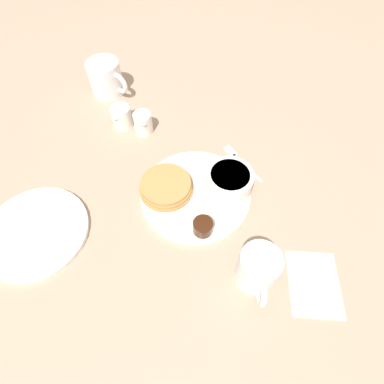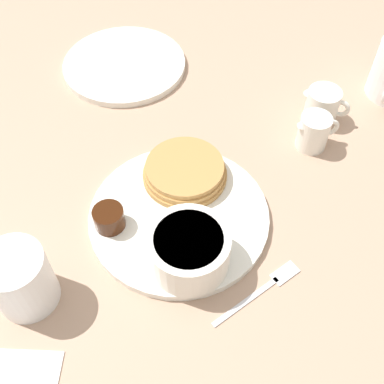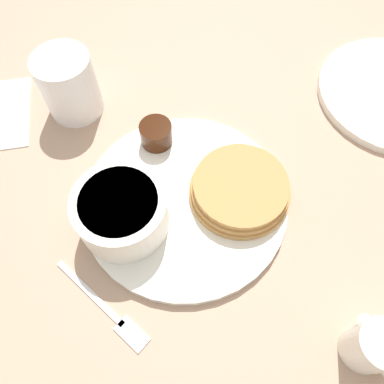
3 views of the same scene
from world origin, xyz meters
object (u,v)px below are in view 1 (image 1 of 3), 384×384
object	(u,v)px
plate	(195,194)
bowl	(229,181)
creamer_pitcher_far	(122,116)
creamer_pitcher_near	(143,123)
coffee_mug	(258,269)
fork	(239,159)
second_mug	(106,78)

from	to	relation	value
plate	bowl	size ratio (longest dim) A/B	2.40
plate	creamer_pitcher_far	size ratio (longest dim) A/B	3.26
bowl	creamer_pitcher_far	size ratio (longest dim) A/B	1.36
creamer_pitcher_near	plate	bearing A→B (deg)	41.23
plate	coffee_mug	distance (m)	0.23
creamer_pitcher_near	fork	bearing A→B (deg)	75.97
plate	second_mug	bearing A→B (deg)	-137.41
plate	second_mug	xyz separation A→B (m)	(-0.34, -0.31, 0.04)
bowl	fork	distance (m)	0.11
creamer_pitcher_far	fork	bearing A→B (deg)	75.89
creamer_pitcher_near	second_mug	bearing A→B (deg)	-135.71
second_mug	plate	bearing A→B (deg)	42.59
creamer_pitcher_far	second_mug	size ratio (longest dim) A/B	0.63
plate	second_mug	size ratio (longest dim) A/B	2.05
plate	coffee_mug	world-z (taller)	coffee_mug
coffee_mug	creamer_pitcher_near	size ratio (longest dim) A/B	1.55
plate	creamer_pitcher_near	size ratio (longest dim) A/B	3.66
plate	creamer_pitcher_near	xyz separation A→B (m)	(-0.19, -0.17, 0.02)
plate	fork	xyz separation A→B (m)	(-0.13, 0.10, -0.00)
creamer_pitcher_near	bowl	bearing A→B (deg)	55.09
second_mug	fork	bearing A→B (deg)	62.37
creamer_pitcher_near	second_mug	xyz separation A→B (m)	(-0.15, -0.14, 0.02)
coffee_mug	fork	bearing A→B (deg)	-171.02
plate	second_mug	distance (m)	0.47
creamer_pitcher_near	fork	distance (m)	0.27
creamer_pitcher_near	fork	size ratio (longest dim) A/B	0.63
bowl	second_mug	world-z (taller)	second_mug
plate	coffee_mug	xyz separation A→B (m)	(0.18, 0.14, 0.04)
plate	coffee_mug	size ratio (longest dim) A/B	2.36
bowl	second_mug	size ratio (longest dim) A/B	0.86
plate	bowl	distance (m)	0.09
creamer_pitcher_near	fork	world-z (taller)	creamer_pitcher_near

